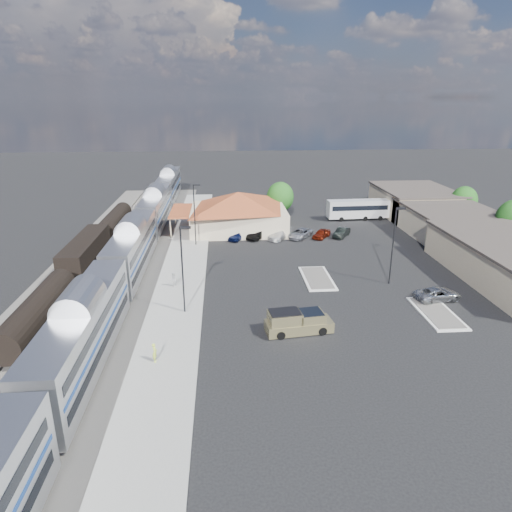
{
  "coord_description": "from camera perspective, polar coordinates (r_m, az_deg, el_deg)",
  "views": [
    {
      "loc": [
        -6.95,
        -47.48,
        20.36
      ],
      "look_at": [
        -3.23,
        2.75,
        2.8
      ],
      "focal_mm": 32.0,
      "sensor_mm": 36.0,
      "label": 1
    }
  ],
  "objects": [
    {
      "name": "person_a",
      "position": [
        38.27,
        -12.55,
        -11.69
      ],
      "size": [
        0.43,
        0.62,
        1.63
      ],
      "primitive_type": "imported",
      "rotation": [
        0.0,
        0.0,
        1.64
      ],
      "color": "#C9E146",
      "rests_on": "platform"
    },
    {
      "name": "platform",
      "position": [
        57.41,
        -9.01,
        -1.7
      ],
      "size": [
        5.5,
        92.0,
        0.18
      ],
      "primitive_type": "cube",
      "color": "gray",
      "rests_on": "ground"
    },
    {
      "name": "lamp_plat_n",
      "position": [
        65.35,
        -7.63,
        5.76
      ],
      "size": [
        1.08,
        0.25,
        9.0
      ],
      "color": "black",
      "rests_on": "ground"
    },
    {
      "name": "parked_car_d",
      "position": [
        70.07,
        5.58,
        2.83
      ],
      "size": [
        4.85,
        5.43,
        1.4
      ],
      "primitive_type": "imported",
      "rotation": [
        0.0,
        0.0,
        -0.64
      ],
      "color": "#9C9EA4",
      "rests_on": "ground"
    },
    {
      "name": "ground",
      "position": [
        52.12,
        3.77,
        -3.81
      ],
      "size": [
        280.0,
        280.0,
        0.0
      ],
      "primitive_type": "plane",
      "color": "black",
      "rests_on": "ground"
    },
    {
      "name": "railbed",
      "position": [
        60.72,
        -17.36,
        -1.22
      ],
      "size": [
        16.0,
        100.0,
        0.12
      ],
      "primitive_type": "cube",
      "color": "#4C4944",
      "rests_on": "ground"
    },
    {
      "name": "station_depot",
      "position": [
        73.56,
        -2.27,
        5.66
      ],
      "size": [
        18.35,
        12.24,
        6.2
      ],
      "color": "#BEA98B",
      "rests_on": "ground"
    },
    {
      "name": "tree_depot",
      "position": [
        79.8,
        3.04,
        7.38
      ],
      "size": [
        4.71,
        4.71,
        6.63
      ],
      "color": "#382314",
      "rests_on": "ground"
    },
    {
      "name": "parked_car_b",
      "position": [
        69.27,
        0.35,
        2.78
      ],
      "size": [
        4.14,
        4.54,
        1.51
      ],
      "primitive_type": "imported",
      "rotation": [
        0.0,
        0.0,
        -0.69
      ],
      "color": "black",
      "rests_on": "ground"
    },
    {
      "name": "passenger_train",
      "position": [
        57.2,
        -15.16,
        0.73
      ],
      "size": [
        3.0,
        104.0,
        5.55
      ],
      "color": "silver",
      "rests_on": "ground"
    },
    {
      "name": "freight_cars",
      "position": [
        60.18,
        -20.47,
        0.13
      ],
      "size": [
        2.8,
        46.0,
        4.0
      ],
      "color": "black",
      "rests_on": "ground"
    },
    {
      "name": "parked_car_f",
      "position": [
        71.42,
        10.66,
        2.91
      ],
      "size": [
        3.58,
        4.39,
        1.41
      ],
      "primitive_type": "imported",
      "rotation": [
        0.0,
        0.0,
        -0.58
      ],
      "color": "black",
      "rests_on": "ground"
    },
    {
      "name": "parked_car_c",
      "position": [
        69.31,
        3.01,
        2.74
      ],
      "size": [
        4.62,
        5.21,
        1.45
      ],
      "primitive_type": "imported",
      "rotation": [
        0.0,
        0.0,
        -0.64
      ],
      "color": "silver",
      "rests_on": "ground"
    },
    {
      "name": "tree_east_c",
      "position": [
        85.74,
        24.55,
        6.33
      ],
      "size": [
        4.41,
        4.41,
        6.21
      ],
      "color": "#382314",
      "rests_on": "ground"
    },
    {
      "name": "traffic_island_north",
      "position": [
        49.07,
        21.64,
        -6.62
      ],
      "size": [
        3.3,
        7.5,
        0.21
      ],
      "color": "silver",
      "rests_on": "ground"
    },
    {
      "name": "lamp_plat_s",
      "position": [
        44.29,
        -9.1,
        -0.86
      ],
      "size": [
        1.08,
        0.25,
        9.0
      ],
      "color": "black",
      "rests_on": "ground"
    },
    {
      "name": "parked_car_e",
      "position": [
        70.4,
        8.19,
        2.78
      ],
      "size": [
        3.66,
        4.12,
        1.35
      ],
      "primitive_type": "imported",
      "rotation": [
        0.0,
        0.0,
        -0.65
      ],
      "color": "maroon",
      "rests_on": "ground"
    },
    {
      "name": "traffic_island_south",
      "position": [
        54.57,
        7.66,
        -2.75
      ],
      "size": [
        3.3,
        7.5,
        0.21
      ],
      "color": "silver",
      "rests_on": "ground"
    },
    {
      "name": "suv",
      "position": [
        51.97,
        21.75,
        -4.46
      ],
      "size": [
        5.42,
        3.33,
        1.4
      ],
      "primitive_type": "imported",
      "rotation": [
        0.0,
        0.0,
        1.78
      ],
      "color": "#94979B",
      "rests_on": "ground"
    },
    {
      "name": "buildings_east",
      "position": [
        73.23,
        24.47,
        3.17
      ],
      "size": [
        14.4,
        51.4,
        4.8
      ],
      "color": "#C6B28C",
      "rests_on": "ground"
    },
    {
      "name": "parked_car_a",
      "position": [
        68.84,
        -2.29,
        2.57
      ],
      "size": [
        3.41,
        4.06,
        1.31
      ],
      "primitive_type": "imported",
      "rotation": [
        0.0,
        0.0,
        -0.59
      ],
      "color": "#0D1745",
      "rests_on": "ground"
    },
    {
      "name": "pickup_truck",
      "position": [
        42.13,
        5.38,
        -8.23
      ],
      "size": [
        6.31,
        2.97,
        2.1
      ],
      "rotation": [
        0.0,
        0.0,
        1.7
      ],
      "color": "#9A8F5F",
      "rests_on": "ground"
    },
    {
      "name": "coach_bus",
      "position": [
        82.12,
        12.63,
        5.83
      ],
      "size": [
        10.84,
        2.77,
        3.45
      ],
      "rotation": [
        0.0,
        0.0,
        1.61
      ],
      "color": "white",
      "rests_on": "ground"
    },
    {
      "name": "lamp_lot",
      "position": [
        53.32,
        16.9,
        2.01
      ],
      "size": [
        1.08,
        0.25,
        9.0
      ],
      "color": "black",
      "rests_on": "ground"
    },
    {
      "name": "person_b",
      "position": [
        51.98,
        -10.3,
        -2.94
      ],
      "size": [
        0.91,
        1.01,
        1.7
      ],
      "primitive_type": "imported",
      "rotation": [
        0.0,
        0.0,
        -1.19
      ],
      "color": "silver",
      "rests_on": "platform"
    }
  ]
}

